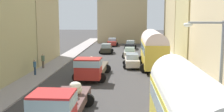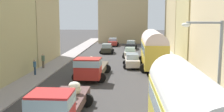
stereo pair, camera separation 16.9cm
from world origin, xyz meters
name	(u,v)px [view 1 (the left image)]	position (x,y,z in m)	size (l,w,h in m)	color
ground_plane	(115,62)	(0.00, 27.00, 0.00)	(154.00, 154.00, 0.00)	#3A3838
sidewalk_left	(60,61)	(-7.25, 27.00, 0.07)	(2.50, 70.00, 0.14)	#999191
sidewalk_right	(171,62)	(7.25, 27.00, 0.07)	(2.50, 70.00, 0.14)	gray
building_left_2	(29,27)	(-11.22, 26.70, 4.55)	(5.98, 9.80, 9.04)	tan
building_right_2	(201,19)	(11.04, 28.46, 5.64)	(5.08, 9.74, 11.28)	tan
building_right_3	(181,23)	(10.67, 41.05, 4.64)	(4.34, 14.53, 9.28)	tan
distant_church	(123,8)	(0.00, 53.73, 7.50)	(10.46, 6.98, 22.06)	tan
parked_bus_0	(190,112)	(4.60, 2.13, 2.19)	(3.52, 9.41, 3.98)	gold
parked_bus_1	(153,48)	(4.63, 23.38, 2.38)	(3.44, 9.28, 4.31)	gold
cargo_truck_0	(61,104)	(-1.82, 5.86, 1.18)	(3.07, 7.36, 2.29)	red
cargo_truck_1	(91,67)	(-1.72, 17.09, 1.17)	(3.27, 7.30, 2.29)	#B42A23
car_0	(106,48)	(-1.95, 35.69, 0.76)	(2.29, 3.93, 1.52)	#2C2A21
car_1	(112,42)	(-1.75, 46.28, 0.78)	(2.33, 4.27, 1.54)	#B2342B
car_2	(132,60)	(2.18, 23.73, 0.80)	(2.31, 4.33, 1.60)	beige
car_3	(130,52)	(1.84, 31.41, 0.73)	(2.22, 3.86, 1.44)	silver
car_4	(130,45)	(1.87, 41.64, 0.77)	(2.24, 4.40, 1.50)	#21232A
pedestrian_1	(43,61)	(-7.89, 21.70, 1.00)	(0.52, 0.52, 1.76)	#4F4639
pedestrian_2	(35,66)	(-7.57, 18.06, 1.00)	(0.39, 0.39, 1.72)	#1E3046
streetlamp_near	(215,68)	(6.20, 4.52, 3.60)	(1.97, 0.28, 5.91)	gray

